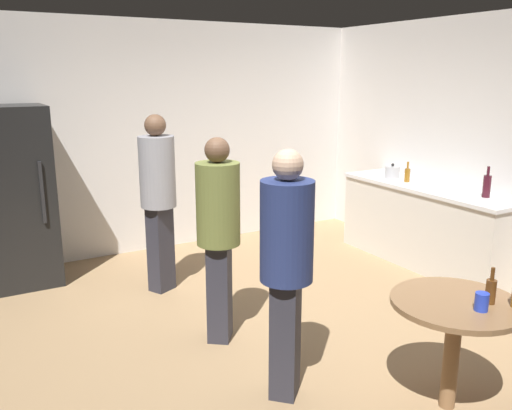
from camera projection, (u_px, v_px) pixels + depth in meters
name	position (u px, v px, depth m)	size (l,w,h in m)	color
ground_plane	(280.00, 335.00, 4.50)	(5.20, 5.20, 0.10)	#9E7C56
wall_back	(164.00, 138.00, 6.39)	(5.32, 0.06, 2.70)	silver
wall_side_right	(500.00, 149.00, 5.43)	(0.06, 5.20, 2.70)	silver
refrigerator	(15.00, 197.00, 5.30)	(0.70, 0.68, 1.80)	black
kitchen_counter	(426.00, 225.00, 5.95)	(0.64, 2.15, 0.90)	beige
kettle	(393.00, 172.00, 6.25)	(0.24, 0.17, 0.18)	#B2B2B7
wine_bottle_on_counter	(487.00, 186.00, 5.27)	(0.08, 0.08, 0.31)	#3F141E
beer_bottle_on_counter	(407.00, 175.00, 6.04)	(0.06, 0.06, 0.23)	#8C5919
foreground_table	(455.00, 316.00, 3.31)	(0.80, 0.80, 0.73)	olive
beer_bottle_brown	(491.00, 290.00, 3.23)	(0.06, 0.06, 0.23)	#593314
plastic_cup_blue	(482.00, 302.00, 3.14)	(0.08, 0.08, 0.11)	blue
person_in_gray_shirt	(158.00, 190.00, 5.09)	(0.46, 0.46, 1.73)	#2D2D38
person_in_olive_shirt	(218.00, 225.00, 4.12)	(0.48, 0.48, 1.64)	#2D2D38
person_in_navy_shirt	(286.00, 257.00, 3.37)	(0.48, 0.48, 1.66)	#2D2D38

